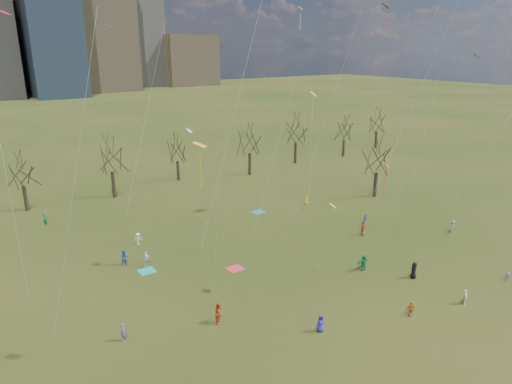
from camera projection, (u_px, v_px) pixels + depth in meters
ground at (330, 298)px, 41.66m from camera, size 500.00×500.00×0.00m
bare_tree_row at (162, 156)px, 69.06m from camera, size 113.04×29.80×9.50m
blanket_teal at (147, 271)px, 46.61m from camera, size 1.60×1.50×0.03m
blanket_navy at (258, 212)px, 63.15m from camera, size 1.60×1.50×0.03m
blanket_crimson at (235, 269)px, 47.13m from camera, size 1.60×1.50×0.03m
person_0 at (321, 323)px, 36.55m from camera, size 0.84×0.66×1.52m
person_1 at (465, 297)px, 40.47m from camera, size 0.62×0.57×1.42m
person_2 at (219, 313)px, 37.68m from camera, size 1.11×1.14×1.85m
person_3 at (507, 277)px, 44.49m from camera, size 0.53×0.71×0.98m
person_4 at (411, 309)px, 38.57m from camera, size 0.85×0.82×1.42m
person_5 at (363, 262)px, 46.52m from camera, size 1.67×0.61×1.77m
person_6 at (414, 270)px, 44.97m from camera, size 0.98×0.98×1.71m
person_7 at (123, 332)px, 35.38m from camera, size 0.43×0.59×1.51m
person_8 at (365, 219)px, 59.34m from camera, size 0.66×0.64×1.06m
person_9 at (138, 239)px, 52.70m from camera, size 1.05×0.82×1.42m
person_10 at (363, 229)px, 55.13m from camera, size 1.13×0.92×1.79m
person_12 at (306, 199)px, 66.10m from camera, size 0.72×0.84×1.46m
person_13 at (45, 218)px, 58.35m from camera, size 0.73×0.81×1.87m
person_14 at (125, 258)px, 47.63m from camera, size 0.95×0.82×1.70m
person_15 at (452, 227)px, 55.91m from camera, size 1.18×0.83×1.65m
person_16 at (146, 259)px, 47.45m from camera, size 0.94×0.98×1.64m
kites_airborne at (308, 128)px, 48.86m from camera, size 60.94×38.42×31.93m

